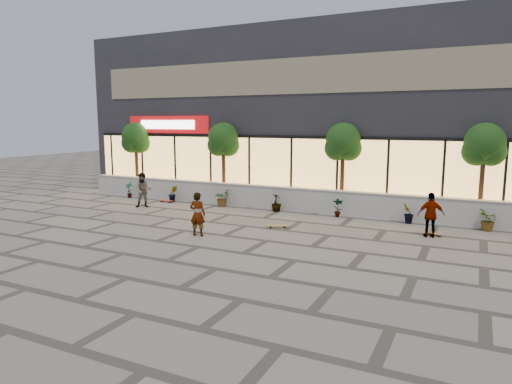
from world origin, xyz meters
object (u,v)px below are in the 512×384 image
at_px(skateboard_center, 278,226).
at_px(skateboard_left, 166,201).
at_px(tree_mideast, 343,144).
at_px(skater_center, 198,214).
at_px(tree_west, 136,140).
at_px(skater_left, 143,190).
at_px(tree_east, 484,147).
at_px(skater_right_near, 431,215).
at_px(tree_midwest, 223,141).
at_px(skateboard_right_near, 434,233).

distance_m(skateboard_center, skateboard_left, 7.64).
distance_m(tree_mideast, skater_center, 7.61).
distance_m(tree_west, skateboard_left, 4.47).
bearing_deg(skater_center, tree_mideast, -126.87).
height_order(tree_west, skater_center, tree_west).
xyz_separation_m(tree_mideast, skateboard_center, (-1.29, -4.15, -2.90)).
bearing_deg(tree_west, skateboard_center, -22.13).
xyz_separation_m(tree_west, skater_left, (3.01, -3.11, -2.18)).
distance_m(tree_east, skater_right_near, 4.12).
distance_m(tree_mideast, tree_east, 5.50).
xyz_separation_m(tree_mideast, skater_center, (-3.30, -6.49, -2.21)).
height_order(tree_midwest, skateboard_center, tree_midwest).
bearing_deg(skater_center, tree_east, -153.50).
relative_size(skater_center, skateboard_right_near, 2.22).
distance_m(tree_west, tree_midwest, 5.50).
xyz_separation_m(skateboard_center, skateboard_left, (-7.16, 2.65, -0.00)).
bearing_deg(skateboard_right_near, skater_left, -150.31).
relative_size(tree_east, skateboard_center, 4.65).
bearing_deg(skater_right_near, skateboard_right_near, -126.65).
height_order(tree_midwest, skater_center, tree_midwest).
xyz_separation_m(tree_midwest, skateboard_right_near, (10.09, -2.79, -2.92)).
bearing_deg(skater_left, skateboard_center, -41.26).
bearing_deg(tree_east, skateboard_right_near, -116.71).
distance_m(tree_midwest, skater_center, 7.37).
relative_size(tree_east, skateboard_right_near, 5.63).
bearing_deg(skater_left, skater_center, -66.08).
height_order(tree_west, skater_right_near, tree_west).
bearing_deg(skateboard_left, tree_midwest, 36.82).
distance_m(tree_east, skater_center, 11.16).
bearing_deg(tree_mideast, tree_west, 180.00).
xyz_separation_m(tree_midwest, tree_mideast, (6.00, 0.00, 0.00)).
bearing_deg(skater_right_near, tree_east, -136.11).
height_order(tree_mideast, tree_east, same).
relative_size(tree_mideast, tree_east, 1.00).
bearing_deg(tree_east, skater_left, -167.49).
relative_size(tree_midwest, tree_east, 1.00).
bearing_deg(skateboard_left, skateboard_center, -15.02).
bearing_deg(skateboard_left, skater_center, -38.81).
relative_size(tree_midwest, skateboard_left, 4.61).
bearing_deg(skateboard_center, skateboard_left, 131.07).
bearing_deg(tree_west, tree_east, 0.00).
bearing_deg(tree_mideast, skateboard_right_near, -34.31).
bearing_deg(skateboard_right_near, tree_midwest, -167.20).
bearing_deg(skateboard_right_near, tree_west, -161.88).
height_order(tree_west, tree_mideast, same).
distance_m(tree_west, skater_center, 10.69).
xyz_separation_m(skater_center, skateboard_right_near, (7.39, 3.70, -0.70)).
height_order(tree_midwest, skateboard_left, tree_midwest).
xyz_separation_m(skater_left, skater_right_near, (12.49, -0.03, -0.03)).
relative_size(skater_left, skater_right_near, 1.04).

